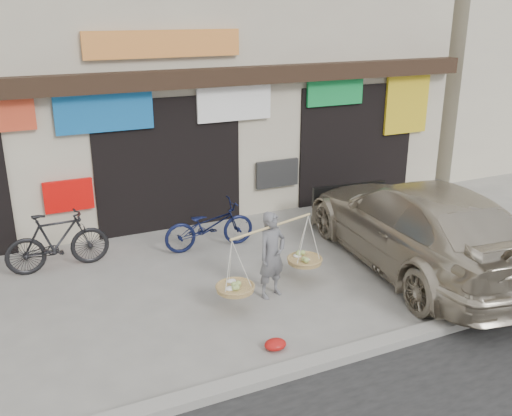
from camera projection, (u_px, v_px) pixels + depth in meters
name	position (u px, v px, depth m)	size (l,w,h in m)	color
ground	(239.00, 301.00, 8.91)	(70.00, 70.00, 0.00)	gray
kerb	(301.00, 367.00, 7.18)	(70.00, 0.25, 0.12)	gray
shophouse_block	(128.00, 48.00, 13.25)	(14.00, 6.32, 7.00)	#C1B69C
street_vendor	(272.00, 259.00, 8.89)	(1.99, 0.98, 1.41)	slate
bike_1	(57.00, 241.00, 9.84)	(0.49, 1.75, 1.05)	black
bike_2	(209.00, 226.00, 10.74)	(0.61, 1.74, 0.91)	#0E1435
suv	(417.00, 225.00, 9.92)	(2.69, 5.49, 1.54)	#B1A58E
red_bag	(275.00, 344.00, 7.65)	(0.31, 0.25, 0.14)	red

